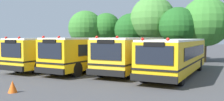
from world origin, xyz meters
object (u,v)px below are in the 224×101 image
tree_1 (107,27)px  school_bus_2 (133,53)px  school_bus_1 (93,52)px  tree_3 (153,19)px  school_bus_3 (176,55)px  tree_2 (130,30)px  school_bus_0 (62,51)px  tree_4 (179,26)px  tree_5 (207,22)px  tree_0 (86,27)px  traffic_cone (13,87)px

tree_1 → school_bus_2: bearing=-52.8°
school_bus_1 → tree_3: 10.89m
school_bus_3 → tree_2: size_ratio=1.86×
school_bus_0 → tree_2: tree_2 is taller
tree_1 → tree_2: size_ratio=1.06×
tree_3 → tree_4: bearing=-19.6°
school_bus_0 → tree_1: 12.10m
tree_1 → tree_5: 12.70m
tree_1 → tree_5: size_ratio=0.86×
tree_0 → tree_2: tree_0 is taller
school_bus_3 → tree_2: tree_2 is taller
tree_1 → tree_3: tree_3 is taller
school_bus_1 → school_bus_2: school_bus_1 is taller
tree_4 → traffic_cone: bearing=-102.5°
school_bus_3 → tree_3: size_ratio=1.40×
tree_5 → traffic_cone: 20.71m
traffic_cone → school_bus_2: bearing=75.5°
tree_1 → tree_5: bearing=-5.5°
tree_2 → tree_5: bearing=0.9°
tree_3 → school_bus_2: bearing=-80.3°
tree_0 → tree_4: tree_0 is taller
school_bus_0 → tree_2: (2.07, 10.32, 2.14)m
tree_2 → traffic_cone: bearing=-83.6°
school_bus_2 → tree_4: bearing=-102.0°
tree_1 → tree_4: 10.47m
school_bus_3 → tree_0: (-14.36, 10.15, 2.56)m
tree_2 → tree_5: (8.59, 0.14, 0.65)m
tree_1 → traffic_cone: size_ratio=10.14×
tree_0 → tree_5: tree_5 is taller
school_bus_1 → school_bus_3: (6.66, 0.23, -0.06)m
school_bus_0 → tree_5: tree_5 is taller
school_bus_0 → tree_4: bearing=-130.3°
school_bus_3 → tree_0: 17.77m
tree_2 → traffic_cone: tree_2 is taller
tree_4 → tree_5: tree_5 is taller
school_bus_2 → tree_5: (4.07, 10.09, 2.78)m
tree_0 → school_bus_1: bearing=-53.4°
school_bus_0 → tree_1: size_ratio=1.84×
traffic_cone → tree_1: bearing=106.8°
school_bus_2 → tree_4: size_ratio=1.61×
school_bus_0 → tree_5: size_ratio=1.58×
tree_0 → tree_5: (15.10, 0.08, 0.27)m
school_bus_3 → traffic_cone: (-5.70, -9.05, -1.10)m
school_bus_3 → traffic_cone: school_bus_3 is taller
school_bus_1 → tree_4: size_ratio=1.79×
tree_5 → tree_1: bearing=174.5°
school_bus_0 → tree_5: 15.20m
traffic_cone → tree_5: bearing=71.5°
tree_4 → school_bus_3: bearing=-78.9°
school_bus_2 → tree_5: 11.23m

